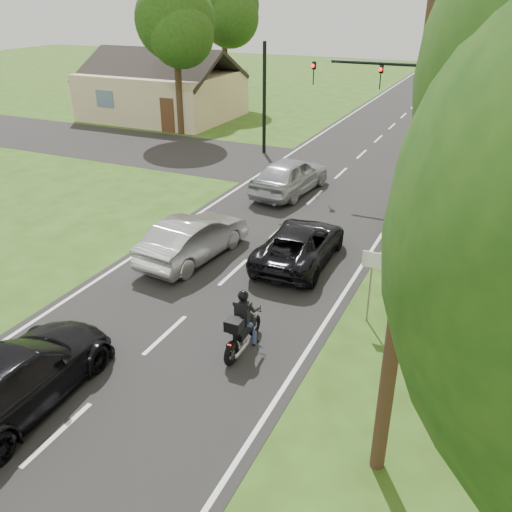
# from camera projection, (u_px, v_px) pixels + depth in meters

# --- Properties ---
(ground) EXTENTS (140.00, 140.00, 0.00)m
(ground) POSITION_uv_depth(u_px,v_px,m) (165.00, 335.00, 14.49)
(ground) COLOR #2E4714
(ground) RESTS_ON ground
(road) EXTENTS (8.00, 100.00, 0.01)m
(road) POSITION_uv_depth(u_px,v_px,m) (299.00, 212.00, 22.65)
(road) COLOR black
(road) RESTS_ON ground
(cross_road) EXTENTS (60.00, 7.00, 0.01)m
(cross_road) POSITION_uv_depth(u_px,v_px,m) (341.00, 173.00, 27.54)
(cross_road) COLOR black
(cross_road) RESTS_ON ground
(motorcycle_rider) EXTENTS (0.56, 1.99, 1.71)m
(motorcycle_rider) POSITION_uv_depth(u_px,v_px,m) (242.00, 328.00, 13.60)
(motorcycle_rider) COLOR black
(motorcycle_rider) RESTS_ON ground
(dark_suv) EXTENTS (2.32, 4.76, 1.30)m
(dark_suv) POSITION_uv_depth(u_px,v_px,m) (300.00, 244.00, 18.20)
(dark_suv) COLOR black
(dark_suv) RESTS_ON road
(silver_sedan) EXTENTS (2.04, 4.69, 1.50)m
(silver_sedan) POSITION_uv_depth(u_px,v_px,m) (194.00, 238.00, 18.38)
(silver_sedan) COLOR #B8B9BD
(silver_sedan) RESTS_ON road
(silver_suv) EXTENTS (2.44, 5.07, 1.67)m
(silver_suv) POSITION_uv_depth(u_px,v_px,m) (290.00, 175.00, 24.47)
(silver_suv) COLOR #ADB1B5
(silver_suv) RESTS_ON road
(dark_car_behind) EXTENTS (2.35, 5.19, 1.47)m
(dark_car_behind) POSITION_uv_depth(u_px,v_px,m) (16.00, 378.00, 11.72)
(dark_car_behind) COLOR black
(dark_car_behind) RESTS_ON road
(traffic_signal) EXTENTS (6.38, 0.44, 6.00)m
(traffic_signal) POSITION_uv_depth(u_px,v_px,m) (410.00, 102.00, 22.84)
(traffic_signal) COLOR black
(traffic_signal) RESTS_ON ground
(signal_pole_far) EXTENTS (0.20, 0.20, 6.00)m
(signal_pole_far) POSITION_uv_depth(u_px,v_px,m) (264.00, 99.00, 29.84)
(signal_pole_far) COLOR black
(signal_pole_far) RESTS_ON ground
(utility_pole_near) EXTENTS (1.60, 0.28, 10.00)m
(utility_pole_near) POSITION_uv_depth(u_px,v_px,m) (409.00, 222.00, 8.29)
(utility_pole_near) COLOR #4A3022
(utility_pole_near) RESTS_ON ground
(utility_pole_far) EXTENTS (1.60, 0.28, 10.00)m
(utility_pole_far) POSITION_uv_depth(u_px,v_px,m) (498.00, 62.00, 27.86)
(utility_pole_far) COLOR #4A3022
(utility_pole_far) RESTS_ON ground
(sign_white) EXTENTS (0.55, 0.07, 2.12)m
(sign_white) POSITION_uv_depth(u_px,v_px,m) (372.00, 270.00, 14.44)
(sign_white) COLOR slate
(sign_white) RESTS_ON ground
(sign_green) EXTENTS (0.55, 0.07, 2.12)m
(sign_green) POSITION_uv_depth(u_px,v_px,m) (428.00, 185.00, 20.89)
(sign_green) COLOR slate
(sign_green) RESTS_ON ground
(tree_left_near) EXTENTS (5.12, 4.96, 9.22)m
(tree_left_near) POSITION_uv_depth(u_px,v_px,m) (177.00, 26.00, 32.24)
(tree_left_near) COLOR #332316
(tree_left_near) RESTS_ON ground
(tree_left_far) EXTENTS (5.76, 5.58, 10.14)m
(tree_left_far) POSITION_uv_depth(u_px,v_px,m) (226.00, 10.00, 40.86)
(tree_left_far) COLOR #332316
(tree_left_far) RESTS_ON ground
(house) EXTENTS (10.20, 8.00, 4.84)m
(house) POSITION_uv_depth(u_px,v_px,m) (163.00, 92.00, 39.38)
(house) COLOR #CABD8C
(house) RESTS_ON ground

